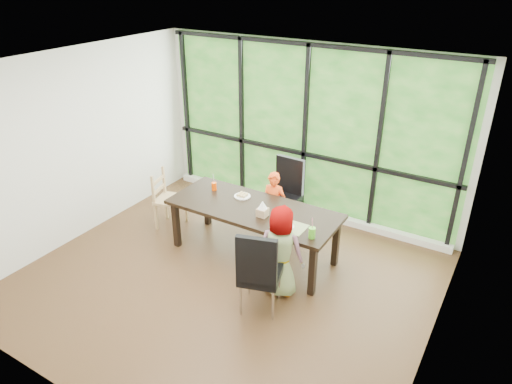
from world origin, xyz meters
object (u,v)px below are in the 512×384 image
(tissue_box, at_px, (263,212))
(dining_table, at_px, (254,231))
(chair_end_beech, at_px, (170,200))
(plate_near, at_px, (285,226))
(chair_interior_leather, at_px, (260,269))
(plate_far, at_px, (242,196))
(orange_cup, at_px, (214,186))
(green_cup, at_px, (312,233))
(child_older, at_px, (280,251))
(chair_window_leather, at_px, (283,195))
(child_toddler, at_px, (274,206))

(tissue_box, bearing_deg, dining_table, 148.22)
(chair_end_beech, height_order, plate_near, chair_end_beech)
(chair_interior_leather, bearing_deg, chair_end_beech, -40.73)
(plate_far, xyz_separation_m, orange_cup, (-0.46, -0.03, 0.05))
(chair_end_beech, xyz_separation_m, orange_cup, (0.75, 0.13, 0.36))
(chair_interior_leather, distance_m, plate_far, 1.45)
(orange_cup, bearing_deg, green_cup, -14.38)
(plate_far, distance_m, plate_near, 0.99)
(chair_interior_leather, height_order, plate_near, chair_interior_leather)
(child_older, bearing_deg, green_cup, -150.53)
(chair_interior_leather, relative_size, tissue_box, 8.39)
(chair_interior_leather, xyz_separation_m, green_cup, (0.35, 0.61, 0.28))
(plate_far, relative_size, plate_near, 1.00)
(chair_window_leather, height_order, child_older, child_older)
(dining_table, relative_size, chair_end_beech, 2.58)
(chair_window_leather, bearing_deg, green_cup, -46.81)
(chair_end_beech, xyz_separation_m, tissue_box, (1.73, -0.17, 0.36))
(green_cup, bearing_deg, plate_near, 171.92)
(child_older, bearing_deg, orange_cup, -34.45)
(chair_window_leather, bearing_deg, child_older, -60.69)
(child_toddler, bearing_deg, green_cup, -45.80)
(chair_interior_leather, relative_size, plate_far, 4.66)
(child_toddler, bearing_deg, child_older, -62.86)
(dining_table, height_order, child_older, child_older)
(chair_window_leather, distance_m, green_cup, 1.59)
(child_toddler, xyz_separation_m, tissue_box, (0.22, -0.70, 0.29))
(child_toddler, relative_size, plate_near, 4.45)
(chair_end_beech, bearing_deg, chair_interior_leather, -128.39)
(chair_end_beech, bearing_deg, child_toddler, -85.66)
(child_toddler, bearing_deg, chair_interior_leather, -71.47)
(chair_end_beech, distance_m, child_older, 2.27)
(chair_end_beech, distance_m, green_cup, 2.54)
(chair_window_leather, bearing_deg, tissue_box, -73.82)
(chair_interior_leather, bearing_deg, child_older, -114.24)
(orange_cup, bearing_deg, plate_far, 3.56)
(plate_far, bearing_deg, orange_cup, -176.44)
(child_toddler, distance_m, child_older, 1.29)
(child_toddler, bearing_deg, chair_end_beech, -165.90)
(dining_table, height_order, green_cup, green_cup)
(plate_near, bearing_deg, chair_interior_leather, -86.41)
(chair_window_leather, bearing_deg, orange_cup, -131.83)
(child_older, bearing_deg, plate_far, -45.03)
(plate_near, xyz_separation_m, tissue_box, (-0.38, 0.09, 0.05))
(chair_interior_leather, xyz_separation_m, tissue_box, (-0.42, 0.76, 0.27))
(orange_cup, bearing_deg, dining_table, -12.10)
(dining_table, bearing_deg, orange_cup, 167.90)
(chair_interior_leather, height_order, child_toddler, chair_interior_leather)
(child_older, relative_size, orange_cup, 10.32)
(dining_table, height_order, chair_interior_leather, chair_interior_leather)
(orange_cup, relative_size, green_cup, 0.85)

